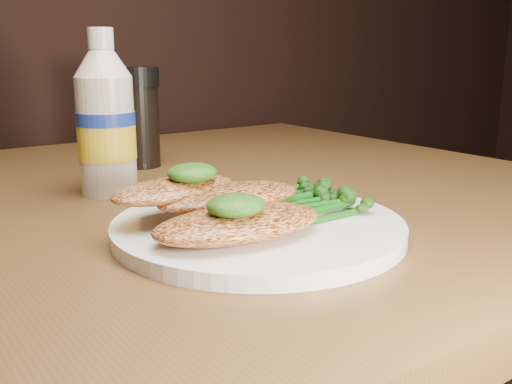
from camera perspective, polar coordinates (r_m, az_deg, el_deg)
plate at (r=0.50m, az=0.23°, el=-3.48°), size 0.25×0.25×0.01m
chicken_front at (r=0.45m, az=-1.69°, el=-3.07°), size 0.15×0.09×0.02m
chicken_mid at (r=0.50m, az=-2.60°, el=-0.45°), size 0.14×0.08×0.02m
chicken_back at (r=0.50m, az=-8.01°, el=0.26°), size 0.13×0.07×0.02m
pesto_front at (r=0.44m, az=-2.02°, el=-1.30°), size 0.05×0.04×0.02m
pesto_back at (r=0.49m, az=-6.28°, el=1.89°), size 0.05×0.04×0.02m
broccolini_bundle at (r=0.52m, az=3.95°, el=-0.78°), size 0.13×0.10×0.02m
mayo_bottle at (r=0.65m, az=-14.56°, el=7.51°), size 0.06×0.06×0.18m
pepper_grinder at (r=0.79m, az=-11.31°, el=7.18°), size 0.07×0.07×0.13m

